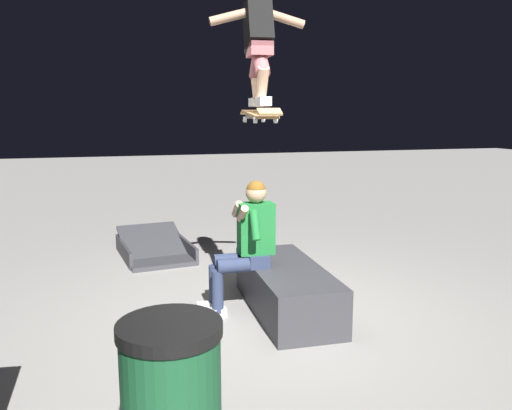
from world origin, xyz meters
name	(u,v)px	position (x,y,z in m)	size (l,w,h in m)	color
ground_plane	(270,317)	(0.00, 0.00, 0.00)	(40.00, 40.00, 0.00)	gray
ledge_box_main	(286,289)	(0.10, -0.20, 0.23)	(1.63, 0.66, 0.45)	#38383D
person_sitting_on_ledge	(246,240)	(0.23, 0.18, 0.71)	(0.59, 0.76, 1.29)	#2D3856
skateboard	(259,114)	(0.14, 0.07, 1.91)	(1.03, 0.30, 0.13)	#AD8451
skater_airborne	(258,37)	(0.20, 0.06, 2.60)	(0.63, 0.89, 1.12)	white
kicker_ramp	(155,251)	(2.44, 0.87, 0.07)	(1.37, 1.01, 0.45)	#38383D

